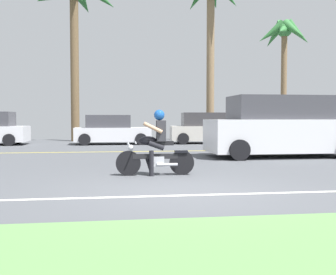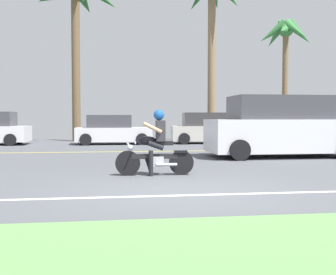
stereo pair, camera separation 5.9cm
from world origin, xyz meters
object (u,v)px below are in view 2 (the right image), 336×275
at_px(motorcyclist, 155,148).
at_px(palm_tree_0, 285,40).
at_px(suv_nearby, 282,127).
at_px(parked_car_1, 112,130).
at_px(palm_tree_1, 212,7).
at_px(palm_tree_2, 75,1).
at_px(parked_car_2, 209,129).

relative_size(motorcyclist, palm_tree_0, 0.25).
relative_size(suv_nearby, parked_car_1, 1.36).
relative_size(palm_tree_0, palm_tree_1, 0.76).
height_order(palm_tree_1, palm_tree_2, palm_tree_2).
bearing_deg(suv_nearby, parked_car_1, 127.18).
xyz_separation_m(parked_car_2, palm_tree_1, (0.66, 2.23, 6.75)).
bearing_deg(motorcyclist, palm_tree_1, 71.30).
bearing_deg(palm_tree_1, suv_nearby, -89.52).
distance_m(parked_car_1, palm_tree_0, 11.27).
bearing_deg(palm_tree_0, palm_tree_1, 179.70).
distance_m(motorcyclist, palm_tree_2, 16.08).
height_order(suv_nearby, parked_car_1, suv_nearby).
distance_m(palm_tree_0, palm_tree_2, 12.00).
height_order(motorcyclist, palm_tree_2, palm_tree_2).
bearing_deg(parked_car_2, parked_car_1, -179.92).
bearing_deg(parked_car_2, palm_tree_0, 23.94).
relative_size(suv_nearby, palm_tree_2, 0.53).
distance_m(motorcyclist, suv_nearby, 5.99).
relative_size(suv_nearby, palm_tree_1, 0.55).
distance_m(parked_car_2, palm_tree_0, 7.40).
distance_m(palm_tree_1, palm_tree_2, 7.55).
distance_m(suv_nearby, parked_car_2, 7.42).
bearing_deg(motorcyclist, parked_car_2, 70.87).
xyz_separation_m(palm_tree_0, palm_tree_1, (-4.31, 0.02, 1.72)).
xyz_separation_m(parked_car_1, palm_tree_2, (-2.00, 2.96, 7.02)).
height_order(motorcyclist, palm_tree_0, palm_tree_0).
relative_size(motorcyclist, parked_car_2, 0.44).
height_order(parked_car_2, palm_tree_1, palm_tree_1).
distance_m(suv_nearby, palm_tree_1, 11.60).
bearing_deg(parked_car_2, suv_nearby, -84.28).
height_order(motorcyclist, parked_car_1, motorcyclist).
height_order(parked_car_2, palm_tree_0, palm_tree_0).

